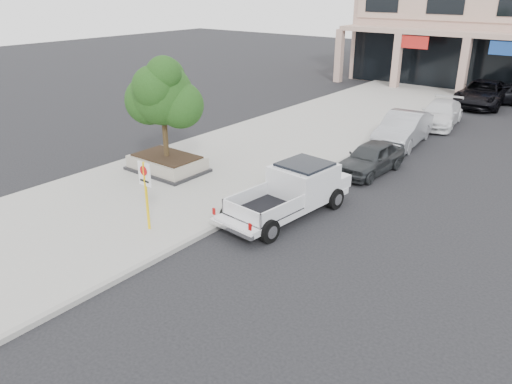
% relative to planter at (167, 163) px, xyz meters
% --- Properties ---
extents(ground, '(120.00, 120.00, 0.00)m').
position_rel_planter_xyz_m(ground, '(6.75, -3.19, -0.48)').
color(ground, black).
rests_on(ground, ground).
extents(sidewalk, '(8.00, 52.00, 0.15)m').
position_rel_planter_xyz_m(sidewalk, '(1.25, 2.81, -0.40)').
color(sidewalk, gray).
rests_on(sidewalk, ground).
extents(curb, '(0.20, 52.00, 0.15)m').
position_rel_planter_xyz_m(curb, '(5.20, 2.81, -0.40)').
color(curb, gray).
rests_on(curb, ground).
extents(planter, '(3.20, 2.20, 0.68)m').
position_rel_planter_xyz_m(planter, '(0.00, 0.00, 0.00)').
color(planter, black).
rests_on(planter, sidewalk).
extents(planter_tree, '(2.90, 2.55, 4.00)m').
position_rel_planter_xyz_m(planter_tree, '(0.13, 0.15, 2.94)').
color(planter_tree, black).
rests_on(planter_tree, planter).
extents(no_parking_sign, '(0.55, 0.09, 2.30)m').
position_rel_planter_xyz_m(no_parking_sign, '(3.65, -4.15, 1.16)').
color(no_parking_sign, yellow).
rests_on(no_parking_sign, sidewalk).
extents(hedge, '(1.10, 0.99, 0.93)m').
position_rel_planter_xyz_m(hedge, '(4.81, 2.15, 0.14)').
color(hedge, '#1A4E16').
rests_on(hedge, sidewalk).
extents(pickup_truck, '(2.53, 5.64, 1.72)m').
position_rel_planter_xyz_m(pickup_truck, '(6.40, -0.34, 0.39)').
color(pickup_truck, silver).
rests_on(pickup_truck, ground).
extents(curb_car_a, '(1.82, 4.02, 1.34)m').
position_rel_planter_xyz_m(curb_car_a, '(6.75, 5.50, 0.19)').
color(curb_car_a, '#292C2E').
rests_on(curb_car_a, ground).
extents(curb_car_b, '(2.19, 5.09, 1.63)m').
position_rel_planter_xyz_m(curb_car_b, '(6.17, 10.22, 0.34)').
color(curb_car_b, '#96989E').
rests_on(curb_car_b, ground).
extents(curb_car_c, '(2.57, 4.99, 1.38)m').
position_rel_planter_xyz_m(curb_car_c, '(6.35, 15.15, 0.22)').
color(curb_car_c, silver).
rests_on(curb_car_c, ground).
extents(curb_car_d, '(3.10, 6.13, 1.66)m').
position_rel_planter_xyz_m(curb_car_d, '(6.79, 21.95, 0.36)').
color(curb_car_d, black).
rests_on(curb_car_d, ground).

